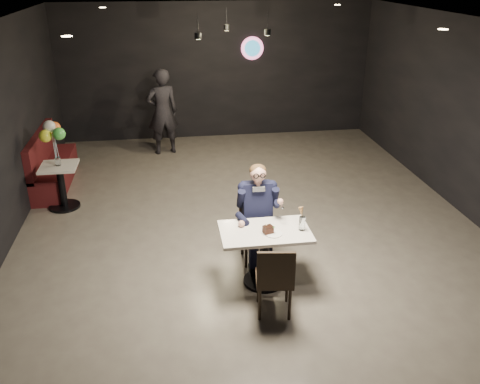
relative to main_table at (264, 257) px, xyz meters
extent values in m
plane|color=#6D665A|center=(0.07, 1.63, -0.38)|extent=(9.00, 9.00, 0.00)
cube|color=black|center=(0.07, 3.63, 2.51)|extent=(1.40, 1.20, 0.36)
cube|color=white|center=(0.00, 0.00, 0.00)|extent=(1.10, 0.70, 0.75)
cube|color=black|center=(0.00, 0.55, 0.09)|extent=(0.42, 0.46, 0.92)
cube|color=black|center=(0.00, -0.58, 0.09)|extent=(0.48, 0.51, 0.92)
cube|color=black|center=(0.00, 0.55, 0.34)|extent=(0.60, 0.80, 1.44)
cylinder|color=white|center=(0.08, -0.11, 0.38)|extent=(0.21, 0.21, 0.01)
cube|color=black|center=(0.02, -0.08, 0.43)|extent=(0.14, 0.12, 0.08)
ellipsoid|color=green|center=(0.07, -0.09, 0.47)|extent=(0.06, 0.04, 0.01)
cylinder|color=silver|center=(0.45, -0.05, 0.46)|extent=(0.08, 0.08, 0.18)
cone|color=tan|center=(0.43, -0.04, 0.62)|extent=(0.07, 0.07, 0.12)
cube|color=#42100E|center=(-3.18, 3.64, 0.12)|extent=(0.50, 1.99, 0.99)
cube|color=white|center=(-2.88, 2.64, -0.01)|extent=(0.58, 0.58, 0.72)
cylinder|color=silver|center=(-2.88, 2.64, 0.44)|extent=(0.09, 0.09, 0.14)
cube|color=#F9FF35|center=(-2.88, 2.64, 0.82)|extent=(0.36, 0.36, 0.60)
imported|color=black|center=(-1.19, 5.11, 0.52)|extent=(0.73, 0.56, 1.80)
camera|label=1|loc=(-1.10, -5.34, 3.35)|focal=38.00mm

